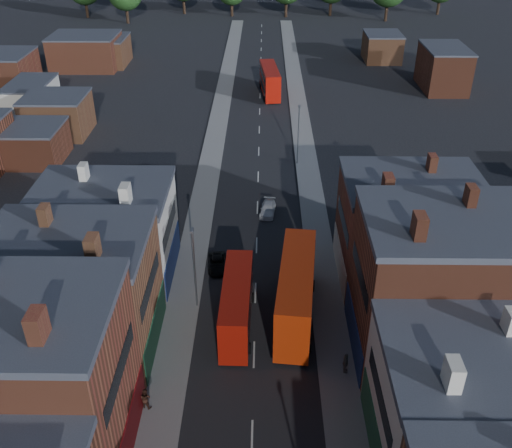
{
  "coord_description": "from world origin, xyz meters",
  "views": [
    {
      "loc": [
        0.63,
        -9.76,
        32.82
      ],
      "look_at": [
        0.0,
        35.77,
        5.17
      ],
      "focal_mm": 40.0,
      "sensor_mm": 36.0,
      "label": 1
    }
  ],
  "objects_px": {
    "bus_1": "(296,291)",
    "ped_3": "(346,363)",
    "bus_2": "(270,80)",
    "bus_0": "(237,304)",
    "car_2": "(217,263)",
    "ped_1": "(145,398)",
    "car_3": "(268,209)"
  },
  "relations": [
    {
      "from": "bus_1",
      "to": "ped_3",
      "type": "bearing_deg",
      "value": -55.37
    },
    {
      "from": "ped_3",
      "to": "bus_2",
      "type": "bearing_deg",
      "value": 15.73
    },
    {
      "from": "bus_0",
      "to": "bus_2",
      "type": "relative_size",
      "value": 0.89
    },
    {
      "from": "bus_1",
      "to": "bus_0",
      "type": "bearing_deg",
      "value": -161.12
    },
    {
      "from": "car_2",
      "to": "ped_1",
      "type": "xyz_separation_m",
      "value": [
        -3.9,
        -17.39,
        0.45
      ]
    },
    {
      "from": "bus_0",
      "to": "car_2",
      "type": "relative_size",
      "value": 2.66
    },
    {
      "from": "bus_0",
      "to": "bus_2",
      "type": "height_order",
      "value": "bus_2"
    },
    {
      "from": "bus_0",
      "to": "car_2",
      "type": "bearing_deg",
      "value": 106.43
    },
    {
      "from": "bus_2",
      "to": "ped_1",
      "type": "distance_m",
      "value": 70.56
    },
    {
      "from": "car_3",
      "to": "bus_0",
      "type": "bearing_deg",
      "value": -91.39
    },
    {
      "from": "bus_2",
      "to": "ped_1",
      "type": "bearing_deg",
      "value": -103.4
    },
    {
      "from": "bus_0",
      "to": "car_3",
      "type": "bearing_deg",
      "value": 83.13
    },
    {
      "from": "bus_0",
      "to": "bus_1",
      "type": "bearing_deg",
      "value": 14.09
    },
    {
      "from": "bus_0",
      "to": "bus_1",
      "type": "height_order",
      "value": "bus_1"
    },
    {
      "from": "car_3",
      "to": "ped_3",
      "type": "distance_m",
      "value": 25.26
    },
    {
      "from": "bus_0",
      "to": "ped_1",
      "type": "distance_m",
      "value": 11.0
    },
    {
      "from": "car_3",
      "to": "car_2",
      "type": "bearing_deg",
      "value": -108.24
    },
    {
      "from": "ped_1",
      "to": "bus_0",
      "type": "bearing_deg",
      "value": -102.97
    },
    {
      "from": "bus_2",
      "to": "ped_3",
      "type": "relative_size",
      "value": 6.31
    },
    {
      "from": "bus_2",
      "to": "ped_1",
      "type": "relative_size",
      "value": 6.61
    },
    {
      "from": "bus_2",
      "to": "ped_1",
      "type": "xyz_separation_m",
      "value": [
        -9.4,
        -69.91,
        -1.64
      ]
    },
    {
      "from": "ped_1",
      "to": "car_2",
      "type": "bearing_deg",
      "value": -80.99
    },
    {
      "from": "bus_1",
      "to": "ped_1",
      "type": "distance_m",
      "value": 15.22
    },
    {
      "from": "ped_1",
      "to": "ped_3",
      "type": "height_order",
      "value": "ped_3"
    },
    {
      "from": "car_2",
      "to": "ped_3",
      "type": "bearing_deg",
      "value": -56.61
    },
    {
      "from": "bus_0",
      "to": "ped_3",
      "type": "distance_m",
      "value": 10.2
    },
    {
      "from": "bus_1",
      "to": "bus_2",
      "type": "distance_m",
      "value": 59.81
    },
    {
      "from": "ped_3",
      "to": "bus_1",
      "type": "bearing_deg",
      "value": 39.81
    },
    {
      "from": "bus_1",
      "to": "car_2",
      "type": "xyz_separation_m",
      "value": [
        -7.3,
        7.26,
        -2.32
      ]
    },
    {
      "from": "car_2",
      "to": "ped_3",
      "type": "xyz_separation_m",
      "value": [
        10.87,
        -13.77,
        0.5
      ]
    },
    {
      "from": "bus_1",
      "to": "ped_1",
      "type": "bearing_deg",
      "value": -131.94
    },
    {
      "from": "bus_0",
      "to": "car_3",
      "type": "relative_size",
      "value": 2.58
    }
  ]
}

